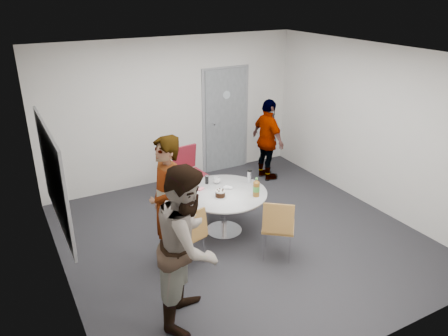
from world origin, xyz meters
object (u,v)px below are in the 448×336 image
chair_near_left (190,232)px  chair_near_right (278,224)px  person_left (188,245)px  person_main (167,205)px  door (225,120)px  person_right (268,140)px  whiteboard (53,176)px  table (225,197)px  chair_far (188,168)px

chair_near_left → chair_near_right: chair_near_right is taller
person_left → person_main: bearing=29.5°
door → chair_near_left: size_ratio=2.48×
person_main → person_right: (2.78, 1.82, -0.14)m
whiteboard → person_main: whiteboard is taller
door → person_left: bearing=-124.1°
whiteboard → person_right: (4.02, 1.44, -0.66)m
chair_near_left → chair_near_right: 1.19m
table → chair_near_left: bearing=-146.4°
door → whiteboard: (-3.56, -2.28, 0.42)m
chair_near_right → door: bearing=111.9°
chair_near_right → person_main: size_ratio=0.48×
door → chair_near_right: bearing=-106.5°
door → person_right: bearing=-61.5°
whiteboard → person_left: whiteboard is taller
chair_near_left → person_left: person_left is taller
whiteboard → person_left: 1.82m
table → person_left: bearing=-131.2°
person_main → person_right: size_ratio=1.17×
chair_near_left → chair_far: size_ratio=0.88×
door → table: bearing=-118.8°
table → chair_near_right: 1.03m
door → chair_far: size_ratio=2.19×
chair_far → person_left: bearing=60.9°
door → chair_far: (-1.25, -0.93, -0.43)m
door → table: size_ratio=1.65×
table → door: bearing=61.2°
table → person_left: person_left is taller
whiteboard → chair_near_left: size_ratio=2.22×
person_main → chair_near_right: bearing=76.2°
person_left → door: bearing=3.6°
door → person_left: 4.39m
door → person_right: 0.99m
whiteboard → person_right: size_ratio=1.20×
chair_far → person_left: (-1.20, -2.70, 0.33)m
person_left → person_right: bearing=-8.6°
whiteboard → chair_far: 2.81m
chair_near_left → person_left: 1.02m
door → chair_near_right: (-0.95, -3.21, -0.48)m
chair_far → person_main: size_ratio=0.52×
table → person_right: bearing=39.3°
chair_near_left → person_right: (2.52, 1.94, 0.27)m
table → person_main: person_main is taller
chair_near_right → chair_far: chair_far is taller
table → chair_near_left: (-0.85, -0.56, -0.06)m
door → table: (-1.22, -2.22, -0.45)m
person_right → person_main: bearing=122.4°
chair_near_right → chair_far: (-0.30, 2.28, 0.05)m
chair_far → person_right: bearing=177.8°
chair_near_left → person_right: 3.19m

